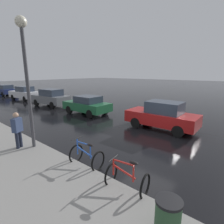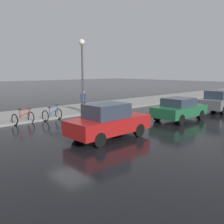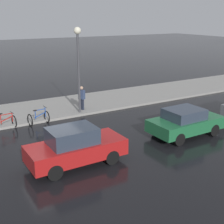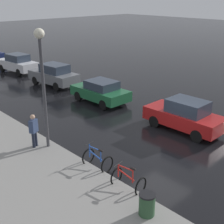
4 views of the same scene
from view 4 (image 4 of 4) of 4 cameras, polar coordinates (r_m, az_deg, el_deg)
name	(u,v)px [view 4 (image 4 of 4)]	position (r m, az deg, el deg)	size (l,w,h in m)	color
ground_plane	(161,146)	(14.95, 8.93, -6.14)	(140.00, 140.00, 0.00)	black
bicycle_nearest	(128,180)	(11.59, 2.99, -12.32)	(0.86, 1.23, 0.97)	black
bicycle_second	(97,160)	(12.84, -2.68, -8.69)	(0.84, 1.18, 1.00)	black
car_red	(185,115)	(16.52, 13.16, -0.62)	(1.79, 4.17, 1.68)	#AD1919
car_green	(101,91)	(20.35, -2.12, 3.82)	(1.97, 3.99, 1.48)	#1E6038
car_grey	(54,75)	(24.57, -10.58, 6.70)	(2.19, 4.30, 1.69)	slate
car_white	(17,63)	(29.57, -16.92, 8.52)	(2.14, 4.39, 1.67)	silver
pedestrian	(34,130)	(14.49, -14.12, -3.22)	(0.46, 0.39, 1.71)	#1E2333
streetlamp	(42,69)	(13.53, -12.67, 7.67)	(0.44, 0.44, 5.43)	#424247
trash_bin	(147,206)	(10.33, 6.39, -16.70)	(0.54, 0.54, 0.91)	#2D5133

